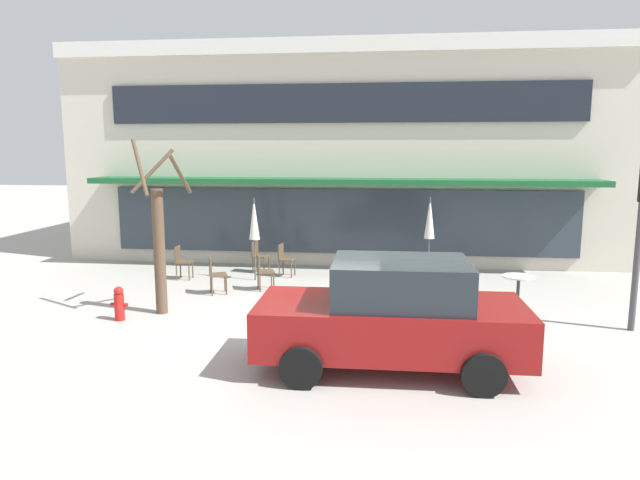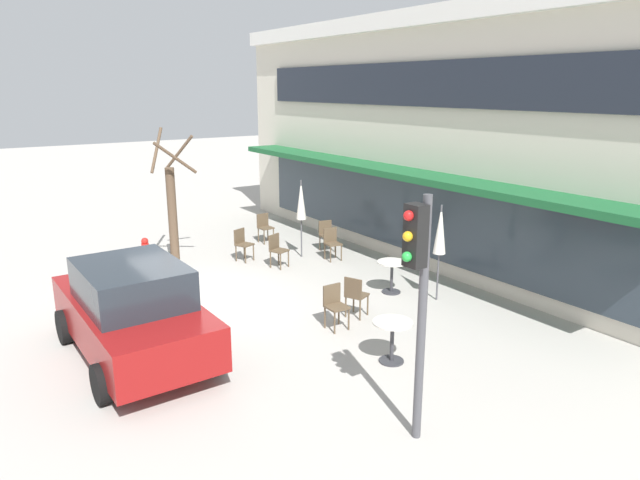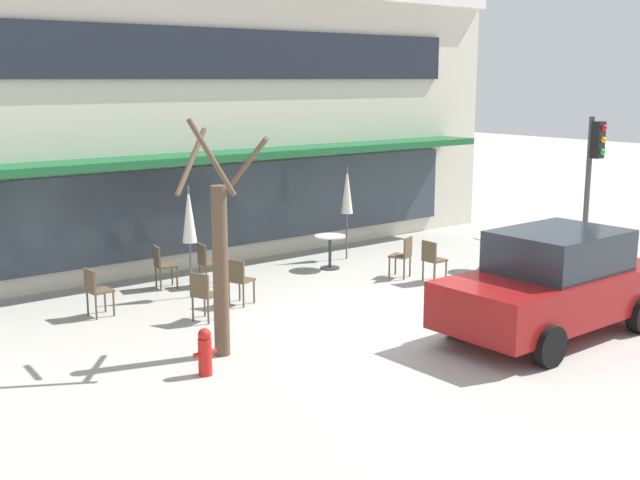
{
  "view_description": "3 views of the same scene",
  "coord_description": "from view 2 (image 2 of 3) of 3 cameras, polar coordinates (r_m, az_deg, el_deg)",
  "views": [
    {
      "loc": [
        1.39,
        -10.65,
        3.48
      ],
      "look_at": [
        -0.22,
        2.85,
        1.28
      ],
      "focal_mm": 32.0,
      "sensor_mm": 36.0,
      "label": 1
    },
    {
      "loc": [
        11.1,
        -4.38,
        4.68
      ],
      "look_at": [
        -0.41,
        3.38,
        0.94
      ],
      "focal_mm": 32.0,
      "sensor_mm": 36.0,
      "label": 2
    },
    {
      "loc": [
        -9.5,
        -9.62,
        4.21
      ],
      "look_at": [
        0.58,
        3.19,
        0.92
      ],
      "focal_mm": 45.0,
      "sensor_mm": 36.0,
      "label": 3
    }
  ],
  "objects": [
    {
      "name": "ground_plane",
      "position": [
        12.81,
        -11.66,
        -6.68
      ],
      "size": [
        80.0,
        80.0,
        0.0
      ],
      "primitive_type": "plane",
      "color": "#ADA8A0"
    },
    {
      "name": "building_facade",
      "position": [
        18.19,
        18.51,
        9.95
      ],
      "size": [
        17.02,
        9.1,
        6.59
      ],
      "color": "beige",
      "rests_on": "ground"
    },
    {
      "name": "cafe_table_near_wall",
      "position": [
        13.41,
        7.19,
        -3.15
      ],
      "size": [
        0.7,
        0.7,
        0.76
      ],
      "color": "#333338",
      "rests_on": "ground"
    },
    {
      "name": "cafe_table_streetside",
      "position": [
        10.12,
        7.24,
        -9.36
      ],
      "size": [
        0.7,
        0.7,
        0.76
      ],
      "color": "#333338",
      "rests_on": "ground"
    },
    {
      "name": "patio_umbrella_green_folded",
      "position": [
        12.81,
        11.94,
        0.95
      ],
      "size": [
        0.28,
        0.28,
        2.2
      ],
      "color": "#4C4C51",
      "rests_on": "ground"
    },
    {
      "name": "patio_umbrella_cream_folded",
      "position": [
        15.85,
        -1.9,
        3.97
      ],
      "size": [
        0.28,
        0.28,
        2.2
      ],
      "color": "#4C4C51",
      "rests_on": "ground"
    },
    {
      "name": "cafe_chair_0",
      "position": [
        15.85,
        1.19,
        -0.13
      ],
      "size": [
        0.45,
        0.45,
        0.89
      ],
      "color": "brown",
      "rests_on": "ground"
    },
    {
      "name": "cafe_chair_1",
      "position": [
        11.39,
        1.48,
        -6.33
      ],
      "size": [
        0.4,
        0.4,
        0.89
      ],
      "color": "brown",
      "rests_on": "ground"
    },
    {
      "name": "cafe_chair_2",
      "position": [
        16.71,
        0.65,
        0.67
      ],
      "size": [
        0.47,
        0.47,
        0.89
      ],
      "color": "brown",
      "rests_on": "ground"
    },
    {
      "name": "cafe_chair_3",
      "position": [
        17.72,
        -5.58,
        1.44
      ],
      "size": [
        0.42,
        0.42,
        0.89
      ],
      "color": "brown",
      "rests_on": "ground"
    },
    {
      "name": "cafe_chair_4",
      "position": [
        15.22,
        -4.32,
        -0.81
      ],
      "size": [
        0.52,
        0.52,
        0.89
      ],
      "color": "brown",
      "rests_on": "ground"
    },
    {
      "name": "cafe_chair_5",
      "position": [
        11.91,
        3.55,
        -5.38
      ],
      "size": [
        0.53,
        0.53,
        0.89
      ],
      "color": "brown",
      "rests_on": "ground"
    },
    {
      "name": "cafe_chair_6",
      "position": [
        15.9,
        -7.77,
        -0.22
      ],
      "size": [
        0.52,
        0.52,
        0.89
      ],
      "color": "brown",
      "rests_on": "ground"
    },
    {
      "name": "parked_sedan",
      "position": [
        10.61,
        -18.27,
        -6.71
      ],
      "size": [
        4.23,
        2.07,
        1.76
      ],
      "color": "maroon",
      "rests_on": "ground"
    },
    {
      "name": "street_tree",
      "position": [
        15.61,
        -14.55,
        3.06
      ],
      "size": [
        1.23,
        1.22,
        3.66
      ],
      "color": "brown",
      "rests_on": "ground"
    },
    {
      "name": "traffic_light_pole",
      "position": [
        7.37,
        9.79,
        -4.03
      ],
      "size": [
        0.26,
        0.44,
        3.4
      ],
      "color": "#47474C",
      "rests_on": "ground"
    },
    {
      "name": "fire_hydrant",
      "position": [
        16.32,
        -17.06,
        -0.98
      ],
      "size": [
        0.36,
        0.2,
        0.71
      ],
      "color": "red",
      "rests_on": "ground"
    }
  ]
}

